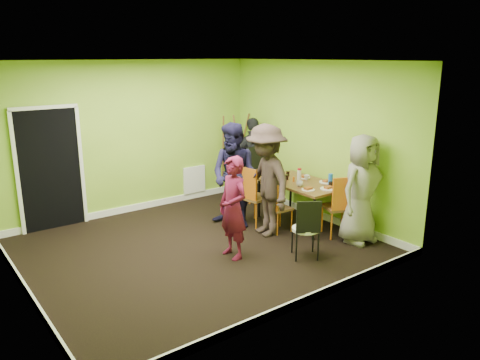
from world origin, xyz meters
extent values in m
plane|color=black|center=(0.00, 0.00, 0.00)|extent=(5.00, 5.00, 0.00)
cube|color=#7FAE2C|center=(0.00, 2.25, 1.40)|extent=(5.00, 0.04, 2.80)
cube|color=#7FAE2C|center=(0.00, -2.25, 1.40)|extent=(5.00, 0.04, 2.80)
cube|color=#7FAE2C|center=(-2.50, 0.00, 1.40)|extent=(0.04, 4.50, 2.80)
cube|color=#7FAE2C|center=(2.50, 0.00, 1.40)|extent=(0.04, 4.50, 2.80)
cube|color=white|center=(0.00, 0.00, 2.80)|extent=(5.00, 4.50, 0.04)
cube|color=black|center=(-1.50, 2.22, 1.02)|extent=(1.00, 0.05, 2.04)
cube|color=white|center=(1.30, 2.22, 0.40)|extent=(0.50, 0.04, 0.55)
cylinder|color=black|center=(1.64, -0.86, 0.35)|extent=(0.04, 0.04, 0.71)
cylinder|color=black|center=(2.42, -0.86, 0.35)|extent=(0.04, 0.04, 0.71)
cylinder|color=black|center=(1.64, 0.52, 0.35)|extent=(0.04, 0.04, 0.71)
cylinder|color=black|center=(2.42, 0.52, 0.35)|extent=(0.04, 0.04, 0.71)
cube|color=brown|center=(2.03, -0.17, 0.73)|extent=(0.90, 1.50, 0.04)
cylinder|color=orange|center=(1.15, 0.43, 0.24)|extent=(0.03, 0.03, 0.48)
cylinder|color=orange|center=(1.21, 0.07, 0.24)|extent=(0.03, 0.03, 0.48)
cylinder|color=orange|center=(1.52, 0.49, 0.24)|extent=(0.03, 0.03, 0.48)
cylinder|color=orange|center=(1.57, 0.13, 0.24)|extent=(0.03, 0.03, 0.48)
cube|color=brown|center=(1.36, 0.28, 0.48)|extent=(0.49, 0.49, 0.04)
cube|color=orange|center=(1.16, 0.25, 0.77)|extent=(0.09, 0.41, 0.54)
cylinder|color=orange|center=(1.32, -0.06, 0.20)|extent=(0.02, 0.02, 0.40)
cylinder|color=orange|center=(1.31, -0.37, 0.20)|extent=(0.02, 0.02, 0.40)
cylinder|color=orange|center=(1.62, -0.08, 0.20)|extent=(0.02, 0.02, 0.40)
cylinder|color=orange|center=(1.61, -0.38, 0.20)|extent=(0.02, 0.02, 0.40)
cube|color=brown|center=(1.46, -0.22, 0.40)|extent=(0.37, 0.37, 0.04)
cube|color=orange|center=(1.30, -0.21, 0.64)|extent=(0.04, 0.34, 0.44)
cylinder|color=orange|center=(2.36, 1.30, 0.25)|extent=(0.03, 0.03, 0.50)
cylinder|color=orange|center=(1.98, 1.24, 0.25)|extent=(0.03, 0.03, 0.50)
cylinder|color=orange|center=(2.42, 0.92, 0.25)|extent=(0.03, 0.03, 0.50)
cylinder|color=orange|center=(2.04, 0.86, 0.25)|extent=(0.03, 0.03, 0.50)
cube|color=brown|center=(2.20, 1.08, 0.50)|extent=(0.51, 0.51, 0.04)
cube|color=orange|center=(2.17, 1.29, 0.80)|extent=(0.42, 0.10, 0.56)
cylinder|color=orange|center=(1.87, -1.03, 0.24)|extent=(0.03, 0.03, 0.48)
cylinder|color=orange|center=(2.20, -1.16, 0.24)|extent=(0.03, 0.03, 0.48)
cylinder|color=orange|center=(2.01, -0.69, 0.24)|extent=(0.03, 0.03, 0.48)
cylinder|color=orange|center=(2.34, -0.83, 0.24)|extent=(0.03, 0.03, 0.48)
cube|color=brown|center=(2.11, -0.93, 0.48)|extent=(0.55, 0.55, 0.04)
cube|color=orange|center=(2.03, -1.11, 0.76)|extent=(0.38, 0.18, 0.53)
cylinder|color=black|center=(0.86, -1.29, 0.21)|extent=(0.02, 0.02, 0.42)
cylinder|color=black|center=(1.12, -1.46, 0.21)|extent=(0.02, 0.02, 0.42)
cylinder|color=black|center=(1.03, -1.02, 0.21)|extent=(0.02, 0.02, 0.42)
cylinder|color=black|center=(1.29, -1.19, 0.21)|extent=(0.02, 0.02, 0.42)
cylinder|color=white|center=(1.08, -1.24, 0.43)|extent=(0.39, 0.39, 0.05)
cube|color=black|center=(0.98, -1.39, 0.67)|extent=(0.32, 0.21, 0.47)
cylinder|color=brown|center=(1.94, 2.10, 0.85)|extent=(0.24, 0.40, 1.71)
cylinder|color=brown|center=(2.38, 2.10, 0.85)|extent=(0.24, 0.40, 1.71)
cylinder|color=brown|center=(2.16, 1.85, 0.85)|extent=(0.04, 0.39, 1.67)
cube|color=brown|center=(2.16, 2.05, 0.80)|extent=(0.46, 0.04, 0.04)
cylinder|color=white|center=(1.82, 0.27, 0.76)|extent=(0.22, 0.22, 0.01)
cylinder|color=white|center=(1.76, -0.59, 0.76)|extent=(0.22, 0.22, 0.01)
cylinder|color=white|center=(2.00, 0.40, 0.76)|extent=(0.25, 0.25, 0.01)
cylinder|color=white|center=(2.07, -0.74, 0.76)|extent=(0.27, 0.27, 0.01)
cylinder|color=white|center=(2.26, 0.02, 0.76)|extent=(0.22, 0.22, 0.01)
cylinder|color=white|center=(2.35, -0.44, 0.76)|extent=(0.26, 0.26, 0.01)
cylinder|color=white|center=(2.01, -0.11, 0.85)|extent=(0.07, 0.07, 0.21)
cylinder|color=blue|center=(2.31, -0.57, 0.84)|extent=(0.08, 0.08, 0.19)
cylinder|color=orange|center=(1.94, -0.05, 0.79)|extent=(0.04, 0.04, 0.09)
cylinder|color=black|center=(1.92, 0.11, 0.79)|extent=(0.06, 0.06, 0.09)
cylinder|color=black|center=(2.11, 0.28, 0.80)|extent=(0.06, 0.06, 0.09)
cylinder|color=black|center=(2.21, -0.67, 0.79)|extent=(0.07, 0.07, 0.08)
imported|color=white|center=(1.81, -0.34, 0.79)|extent=(0.11, 0.11, 0.09)
imported|color=white|center=(2.19, -0.11, 0.79)|extent=(0.10, 0.10, 0.09)
imported|color=maroon|center=(0.24, -0.60, 0.75)|extent=(0.36, 0.55, 1.51)
imported|color=black|center=(1.03, 0.44, 0.90)|extent=(0.98, 1.07, 1.79)
imported|color=#2F231F|center=(1.20, -0.19, 0.92)|extent=(0.88, 1.28, 1.83)
imported|color=black|center=(2.24, 1.45, 0.84)|extent=(1.05, 0.61, 1.68)
imported|color=gray|center=(2.18, -1.32, 0.86)|extent=(0.86, 0.58, 1.72)
camera|label=1|loc=(-3.51, -5.76, 2.88)|focal=35.00mm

